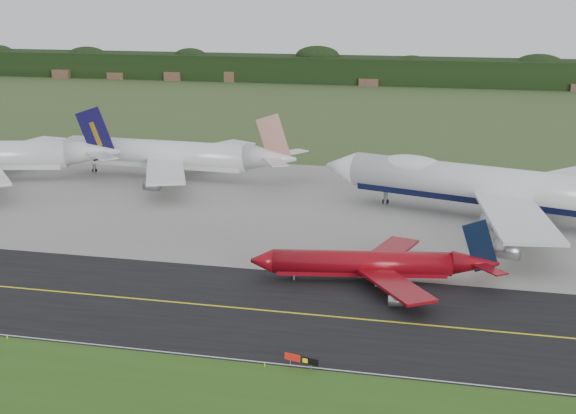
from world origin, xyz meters
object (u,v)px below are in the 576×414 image
Objects in this scene: taxiway_sign at (301,359)px; jet_ba_747 at (502,187)px; jet_red_737 at (375,264)px; jet_star_tail at (170,155)px.

jet_ba_747 is at bearing 70.79° from taxiway_sign.
jet_red_737 is 31.04m from taxiway_sign.
jet_star_tail is (-55.43, 58.26, 2.63)m from jet_red_737.
taxiway_sign is (-24.15, -69.33, -5.56)m from jet_ba_747.
jet_ba_747 is 43.42m from jet_red_737.
jet_red_737 is at bearing -46.43° from jet_star_tail.
jet_ba_747 is 2.01× the size of jet_red_737.
jet_star_tail is (-74.68, 19.53, -1.14)m from jet_ba_747.
jet_star_tail is at bearing 119.63° from taxiway_sign.
jet_ba_747 is at bearing -14.65° from jet_star_tail.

